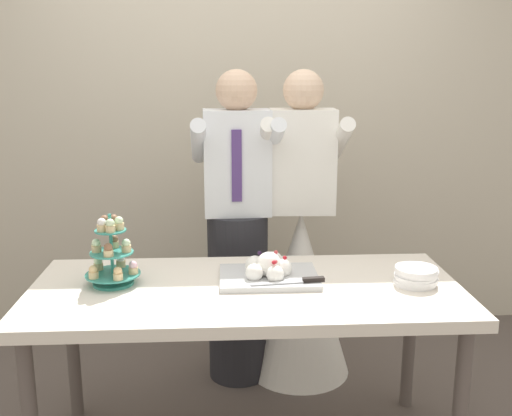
{
  "coord_description": "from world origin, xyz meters",
  "views": [
    {
      "loc": [
        -0.09,
        -2.33,
        1.66
      ],
      "look_at": [
        0.05,
        0.15,
        1.07
      ],
      "focal_mm": 41.62,
      "sensor_mm": 36.0,
      "label": 1
    }
  ],
  "objects_px": {
    "main_cake_tray": "(269,271)",
    "person_groom": "(238,245)",
    "cupcake_stand": "(112,255)",
    "dessert_table": "(246,303)",
    "person_bride": "(300,272)",
    "plate_stack": "(416,276)"
  },
  "relations": [
    {
      "from": "dessert_table",
      "to": "plate_stack",
      "type": "relative_size",
      "value": 9.84
    },
    {
      "from": "dessert_table",
      "to": "person_bride",
      "type": "relative_size",
      "value": 1.08
    },
    {
      "from": "cupcake_stand",
      "to": "dessert_table",
      "type": "bearing_deg",
      "value": -5.63
    },
    {
      "from": "dessert_table",
      "to": "cupcake_stand",
      "type": "height_order",
      "value": "cupcake_stand"
    },
    {
      "from": "main_cake_tray",
      "to": "cupcake_stand",
      "type": "bearing_deg",
      "value": -178.29
    },
    {
      "from": "cupcake_stand",
      "to": "person_groom",
      "type": "bearing_deg",
      "value": 49.16
    },
    {
      "from": "main_cake_tray",
      "to": "person_groom",
      "type": "bearing_deg",
      "value": 101.19
    },
    {
      "from": "cupcake_stand",
      "to": "person_bride",
      "type": "relative_size",
      "value": 0.18
    },
    {
      "from": "plate_stack",
      "to": "person_bride",
      "type": "xyz_separation_m",
      "value": [
        -0.39,
        0.73,
        -0.23
      ]
    },
    {
      "from": "main_cake_tray",
      "to": "person_groom",
      "type": "relative_size",
      "value": 0.26
    },
    {
      "from": "dessert_table",
      "to": "person_groom",
      "type": "bearing_deg",
      "value": 91.5
    },
    {
      "from": "main_cake_tray",
      "to": "person_groom",
      "type": "distance_m",
      "value": 0.62
    },
    {
      "from": "person_groom",
      "to": "cupcake_stand",
      "type": "bearing_deg",
      "value": -130.84
    },
    {
      "from": "main_cake_tray",
      "to": "person_bride",
      "type": "distance_m",
      "value": 0.71
    },
    {
      "from": "person_bride",
      "to": "main_cake_tray",
      "type": "bearing_deg",
      "value": -109.23
    },
    {
      "from": "plate_stack",
      "to": "person_bride",
      "type": "distance_m",
      "value": 0.86
    },
    {
      "from": "cupcake_stand",
      "to": "main_cake_tray",
      "type": "xyz_separation_m",
      "value": [
        0.66,
        0.02,
        -0.09
      ]
    },
    {
      "from": "dessert_table",
      "to": "person_groom",
      "type": "distance_m",
      "value": 0.68
    },
    {
      "from": "cupcake_stand",
      "to": "person_groom",
      "type": "relative_size",
      "value": 0.18
    },
    {
      "from": "main_cake_tray",
      "to": "plate_stack",
      "type": "distance_m",
      "value": 0.62
    },
    {
      "from": "person_bride",
      "to": "dessert_table",
      "type": "bearing_deg",
      "value": -114.51
    },
    {
      "from": "cupcake_stand",
      "to": "person_bride",
      "type": "bearing_deg",
      "value": 36.55
    }
  ]
}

